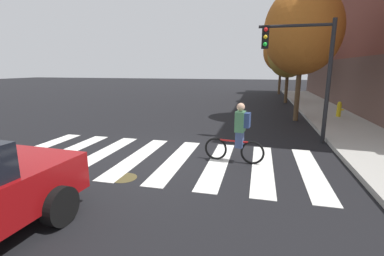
{
  "coord_description": "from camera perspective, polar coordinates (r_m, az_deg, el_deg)",
  "views": [
    {
      "loc": [
        3.1,
        -7.19,
        2.61
      ],
      "look_at": [
        1.25,
        0.28,
        0.91
      ],
      "focal_mm": 25.54,
      "sensor_mm": 36.0,
      "label": 1
    }
  ],
  "objects": [
    {
      "name": "street_tree_mid",
      "position": [
        22.1,
        19.57,
        14.37
      ],
      "size": [
        3.03,
        3.03,
        5.38
      ],
      "color": "#4C3823",
      "rests_on": "ground"
    },
    {
      "name": "cyclist",
      "position": [
        7.65,
        9.71,
        -1.1
      ],
      "size": [
        1.7,
        0.39,
        1.69
      ],
      "color": "black",
      "rests_on": "ground"
    },
    {
      "name": "street_tree_near",
      "position": [
        14.76,
        22.11,
        18.33
      ],
      "size": [
        3.62,
        3.62,
        6.45
      ],
      "color": "#4C3823",
      "rests_on": "ground"
    },
    {
      "name": "crosswalk_stripes",
      "position": [
        8.16,
        -7.35,
        -6.3
      ],
      "size": [
        9.01,
        3.85,
        0.01
      ],
      "color": "silver",
      "rests_on": "ground"
    },
    {
      "name": "ground_plane",
      "position": [
        8.25,
        -9.01,
        -6.18
      ],
      "size": [
        120.0,
        120.0,
        0.0
      ],
      "primitive_type": "plane",
      "color": "black"
    },
    {
      "name": "fire_hydrant",
      "position": [
        16.05,
        28.37,
        3.48
      ],
      "size": [
        0.33,
        0.22,
        0.78
      ],
      "color": "gold",
      "rests_on": "sidewalk"
    },
    {
      "name": "street_tree_far",
      "position": [
        29.59,
        18.22,
        15.03
      ],
      "size": [
        3.56,
        3.56,
        6.33
      ],
      "color": "#4C3823",
      "rests_on": "ground"
    },
    {
      "name": "traffic_light_near",
      "position": [
        10.31,
        22.41,
        12.9
      ],
      "size": [
        2.47,
        0.28,
        4.2
      ],
      "color": "black",
      "rests_on": "ground"
    },
    {
      "name": "manhole_cover",
      "position": [
        6.94,
        -14.09,
        -10.03
      ],
      "size": [
        0.64,
        0.64,
        0.01
      ],
      "primitive_type": "cylinder",
      "color": "#473D1E",
      "rests_on": "ground"
    }
  ]
}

